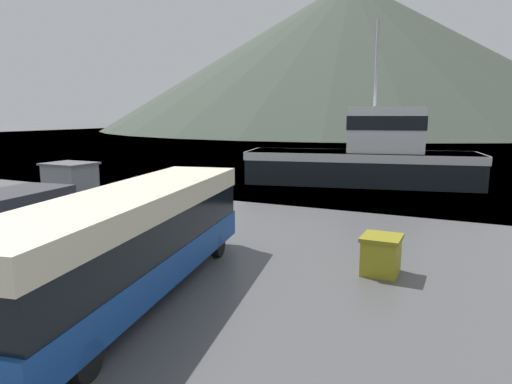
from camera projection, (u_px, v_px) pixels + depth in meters
The scene contains 8 objects.
water_surface at pixel (440, 132), 133.02m from camera, with size 240.00×240.00×0.00m, color slate.
hill_backdrop at pixel (349, 56), 163.26m from camera, with size 172.99×172.99×51.95m, color #3D473D.
tour_bus at pixel (133, 237), 12.97m from camera, with size 4.92×12.07×3.11m.
delivery_van at pixel (26, 223), 16.45m from camera, with size 2.94×5.92×2.58m.
fishing_boat at pixel (366, 156), 34.17m from camera, with size 17.60×8.29×11.87m.
storage_bin at pixel (381, 254), 15.03m from camera, with size 1.24×1.36×1.28m.
dock_kiosk at pixel (71, 182), 27.39m from camera, with size 2.82×2.31×2.36m.
mooring_bollard at pixel (162, 192), 28.13m from camera, with size 0.37×0.37×0.91m.
Camera 1 is at (9.26, -4.64, 5.21)m, focal length 32.00 mm.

